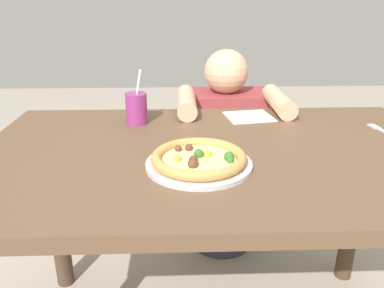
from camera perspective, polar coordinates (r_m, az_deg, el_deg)
The scene contains 5 objects.
dining_table at distance 1.15m, azimuth 3.64°, elevation -5.76°, with size 1.37×0.83×0.75m.
pizza_near at distance 0.99m, azimuth 1.03°, elevation -2.38°, with size 0.28×0.28×0.04m.
drink_cup_colored at distance 1.32m, azimuth -8.22°, elevation 5.27°, with size 0.07×0.07×0.18m.
paper_napkin at distance 1.41m, azimuth 8.42°, elevation 4.03°, with size 0.16×0.14×0.00m, color white.
diner_seated at distance 1.80m, azimuth 4.67°, elevation -2.95°, with size 0.42×0.53×0.95m.
Camera 1 is at (-0.11, -1.02, 1.17)m, focal length 36.05 mm.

